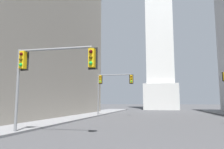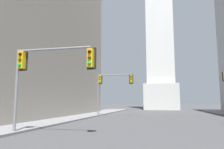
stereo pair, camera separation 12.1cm
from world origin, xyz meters
The scene contains 3 objects.
sidewalk_left centered at (-11.04, 20.25, 0.07)m, with size 5.00×67.51×0.15m, color slate.
traffic_light_near_left centered at (-7.14, 9.06, 4.03)m, with size 5.36×0.51×5.27m.
traffic_light_mid_left centered at (-7.16, 27.16, 4.50)m, with size 5.25×0.52×5.88m.
Camera 1 is at (-0.21, -3.00, 1.91)m, focal length 35.00 mm.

